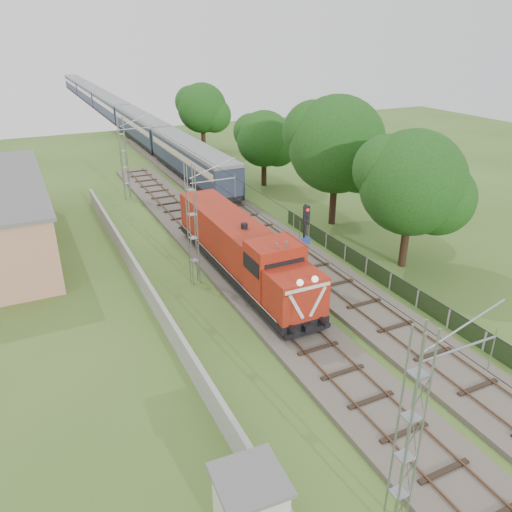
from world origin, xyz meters
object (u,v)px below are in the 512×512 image
relay_hut (250,504)px  coach_rake (111,106)px  signal_post (305,231)px  locomotive (242,249)px

relay_hut → coach_rake: bearing=81.9°
signal_post → relay_hut: signal_post is taller
locomotive → signal_post: bearing=-35.3°
signal_post → relay_hut: (-10.77, -14.66, -2.59)m
coach_rake → relay_hut: (-12.40, -86.83, -1.31)m
signal_post → relay_hut: 18.38m
locomotive → relay_hut: locomotive is taller
locomotive → relay_hut: size_ratio=7.09×
coach_rake → signal_post: (-1.63, -72.17, 1.27)m
locomotive → relay_hut: bearing=-113.5°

